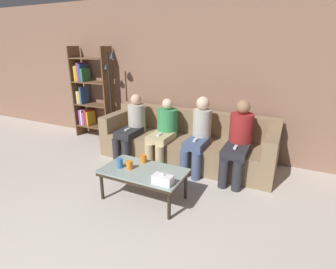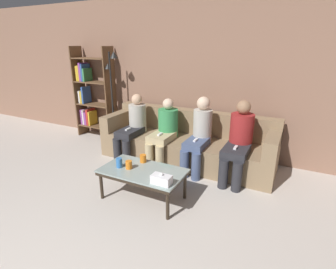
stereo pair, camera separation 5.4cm
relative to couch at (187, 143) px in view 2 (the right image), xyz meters
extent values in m
cube|color=#8C6651|center=(0.00, 0.50, 1.01)|extent=(12.00, 0.06, 2.60)
cube|color=#897051|center=(0.00, -0.06, -0.09)|extent=(2.78, 0.86, 0.40)
cube|color=#897051|center=(0.00, 0.27, 0.31)|extent=(2.78, 0.20, 0.39)
cube|color=#897051|center=(-1.30, -0.06, 0.25)|extent=(0.18, 0.86, 0.27)
cube|color=#897051|center=(1.30, -0.06, 0.25)|extent=(0.18, 0.86, 0.27)
cube|color=#8C9E99|center=(-0.03, -1.31, 0.09)|extent=(1.02, 0.57, 0.02)
cube|color=#2D2319|center=(-0.03, -1.31, 0.06)|extent=(1.00, 0.56, 0.04)
cylinder|color=#2D2319|center=(-0.48, -1.54, -0.13)|extent=(0.04, 0.04, 0.33)
cylinder|color=#2D2319|center=(0.43, -1.54, -0.13)|extent=(0.04, 0.04, 0.33)
cylinder|color=#2D2319|center=(-0.48, -1.07, -0.13)|extent=(0.04, 0.04, 0.33)
cylinder|color=#2D2319|center=(0.43, -1.07, -0.13)|extent=(0.04, 0.04, 0.33)
cylinder|color=orange|center=(-0.20, -1.35, 0.15)|extent=(0.08, 0.08, 0.10)
cylinder|color=orange|center=(-0.14, -1.11, 0.15)|extent=(0.08, 0.08, 0.10)
cylinder|color=#3372BF|center=(-0.32, -1.37, 0.16)|extent=(0.07, 0.07, 0.12)
cube|color=white|center=(0.33, -1.49, 0.15)|extent=(0.22, 0.12, 0.10)
sphere|color=white|center=(0.33, -1.49, 0.21)|extent=(0.04, 0.04, 0.04)
cube|color=brown|center=(-2.52, 0.27, 0.60)|extent=(0.02, 0.32, 1.79)
cube|color=brown|center=(-1.72, 0.27, 0.60)|extent=(0.02, 0.32, 1.79)
cube|color=brown|center=(-2.12, 0.27, -0.07)|extent=(0.80, 0.32, 0.02)
cube|color=#8E4293|center=(-2.44, 0.27, 0.10)|extent=(0.04, 0.24, 0.31)
cube|color=silver|center=(-2.40, 0.27, 0.10)|extent=(0.04, 0.24, 0.31)
cube|color=#8E4293|center=(-2.35, 0.27, 0.08)|extent=(0.06, 0.24, 0.27)
cube|color=red|center=(-2.29, 0.27, 0.11)|extent=(0.05, 0.24, 0.33)
cube|color=gold|center=(-2.24, 0.27, 0.09)|extent=(0.03, 0.24, 0.29)
cube|color=brown|center=(-2.12, 0.27, 0.38)|extent=(0.80, 0.32, 0.02)
cube|color=silver|center=(-2.44, 0.27, 0.52)|extent=(0.04, 0.24, 0.25)
cube|color=gold|center=(-2.40, 0.27, 0.51)|extent=(0.04, 0.24, 0.25)
cube|color=#33569E|center=(-2.35, 0.27, 0.56)|extent=(0.04, 0.24, 0.33)
cube|color=brown|center=(-2.12, 0.27, 0.83)|extent=(0.80, 0.32, 0.02)
cube|color=gold|center=(-2.44, 0.27, 0.99)|extent=(0.04, 0.24, 0.29)
cube|color=gold|center=(-2.40, 0.27, 0.99)|extent=(0.03, 0.24, 0.30)
cube|color=#8E4293|center=(-2.36, 0.27, 1.02)|extent=(0.04, 0.24, 0.35)
cube|color=#33569E|center=(-2.31, 0.27, 1.00)|extent=(0.04, 0.24, 0.33)
cube|color=#38844C|center=(-2.27, 0.27, 0.96)|extent=(0.04, 0.24, 0.25)
cube|color=brown|center=(-2.12, 0.27, 1.28)|extent=(0.80, 0.32, 0.02)
cylinder|color=black|center=(-1.57, 0.12, -0.28)|extent=(0.26, 0.26, 0.02)
cylinder|color=black|center=(-1.57, 0.12, 0.56)|extent=(0.03, 0.03, 1.70)
cone|color=black|center=(-1.47, 0.12, 1.36)|extent=(0.14, 0.14, 0.12)
cone|color=black|center=(-1.65, 0.16, 1.16)|extent=(0.12, 0.12, 0.10)
cylinder|color=#28282D|center=(-0.96, -0.59, -0.09)|extent=(0.13, 0.13, 0.40)
cylinder|color=#28282D|center=(-0.78, -0.59, -0.09)|extent=(0.13, 0.13, 0.40)
cube|color=#28282D|center=(-0.87, -0.35, 0.16)|extent=(0.29, 0.49, 0.10)
cylinder|color=#B7B2A8|center=(-0.87, -0.11, 0.35)|extent=(0.29, 0.29, 0.47)
sphere|color=#DBAD89|center=(-0.87, -0.11, 0.67)|extent=(0.18, 0.18, 0.18)
cube|color=white|center=(-0.87, -0.40, 0.23)|extent=(0.04, 0.12, 0.02)
cylinder|color=tan|center=(-0.38, -0.56, -0.09)|extent=(0.13, 0.13, 0.40)
cylinder|color=tan|center=(-0.20, -0.56, -0.09)|extent=(0.13, 0.13, 0.40)
cube|color=tan|center=(-0.29, -0.33, 0.16)|extent=(0.32, 0.45, 0.10)
cylinder|color=#388E51|center=(-0.29, -0.11, 0.34)|extent=(0.32, 0.32, 0.45)
sphere|color=beige|center=(-0.29, -0.11, 0.65)|extent=(0.17, 0.17, 0.17)
cube|color=white|center=(-0.29, -0.38, 0.23)|extent=(0.04, 0.12, 0.02)
cylinder|color=#47567A|center=(0.20, -0.56, -0.09)|extent=(0.13, 0.13, 0.40)
cylinder|color=#47567A|center=(0.38, -0.56, -0.09)|extent=(0.13, 0.13, 0.40)
cube|color=#47567A|center=(0.29, -0.33, 0.16)|extent=(0.28, 0.46, 0.10)
cylinder|color=#B7B2A8|center=(0.29, -0.11, 0.36)|extent=(0.28, 0.28, 0.51)
sphere|color=beige|center=(0.29, -0.11, 0.71)|extent=(0.19, 0.19, 0.19)
cube|color=white|center=(0.29, -0.38, 0.23)|extent=(0.04, 0.12, 0.02)
cylinder|color=#28282D|center=(0.78, -0.61, -0.09)|extent=(0.13, 0.13, 0.40)
cylinder|color=#28282D|center=(0.96, -0.61, -0.09)|extent=(0.13, 0.13, 0.40)
cube|color=#28282D|center=(0.87, -0.36, 0.16)|extent=(0.32, 0.50, 0.10)
cylinder|color=maroon|center=(0.87, -0.11, 0.37)|extent=(0.32, 0.32, 0.51)
sphere|color=#997051|center=(0.87, -0.11, 0.72)|extent=(0.19, 0.19, 0.19)
cube|color=white|center=(0.87, -0.41, 0.23)|extent=(0.04, 0.12, 0.02)
camera|label=1|loc=(1.48, -3.73, 1.53)|focal=28.00mm
camera|label=2|loc=(1.53, -3.70, 1.53)|focal=28.00mm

